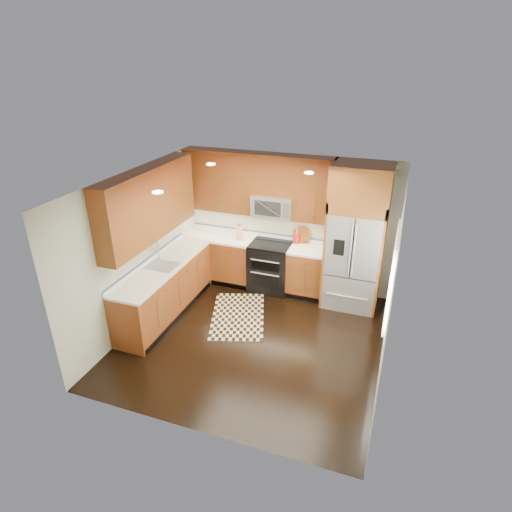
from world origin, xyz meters
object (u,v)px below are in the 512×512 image
(rug, at_px, (238,316))
(knife_block, at_px, (239,232))
(range, at_px, (270,267))
(refrigerator, at_px, (356,238))
(utensil_crock, at_px, (296,237))

(rug, xyz_separation_m, knife_block, (-0.43, 1.20, 1.06))
(range, xyz_separation_m, rug, (-0.22, -1.14, -0.46))
(refrigerator, bearing_deg, range, 178.60)
(rug, bearing_deg, refrigerator, 13.67)
(refrigerator, height_order, utensil_crock, refrigerator)
(rug, height_order, knife_block, knife_block)
(rug, height_order, utensil_crock, utensil_crock)
(knife_block, relative_size, utensil_crock, 0.90)
(refrigerator, bearing_deg, knife_block, 177.45)
(refrigerator, distance_m, rug, 2.46)
(refrigerator, xyz_separation_m, knife_block, (-2.20, 0.10, -0.24))
(refrigerator, bearing_deg, rug, -148.19)
(rug, relative_size, utensil_crock, 4.32)
(rug, xyz_separation_m, utensil_crock, (0.66, 1.35, 1.05))
(range, xyz_separation_m, refrigerator, (1.55, -0.04, 0.83))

